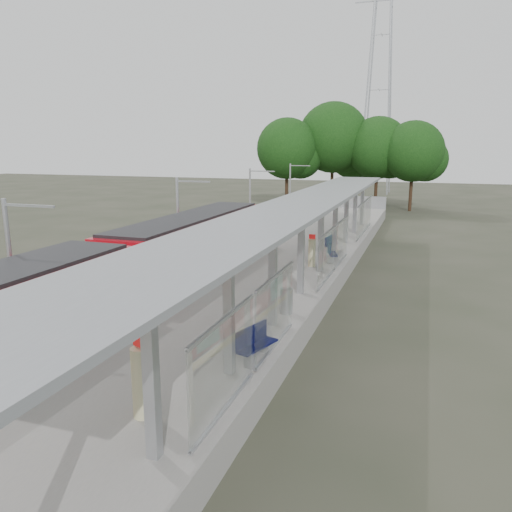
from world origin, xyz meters
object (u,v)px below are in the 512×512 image
Objects in this scene: info_pillar_near at (142,382)px; info_pillar_far at (312,252)px; bench_near at (254,343)px; bench_mid at (331,252)px; litter_bin at (286,301)px; train at (111,280)px; bench_far at (330,243)px.

info_pillar_near is 1.18× the size of info_pillar_far.
bench_near is 13.40m from bench_mid.
litter_bin is at bearing -84.97° from info_pillar_far.
train is at bearing -123.96° from info_pillar_far.
info_pillar_far is at bearing -85.35° from bench_far.
bench_near is at bearing 90.47° from info_pillar_near.
train reaches higher than bench_near.
litter_bin reaches higher than bench_mid.
bench_far is at bearing 64.82° from train.
litter_bin reaches higher than bench_far.
train reaches higher than bench_far.
bench_near reaches higher than bench_far.
info_pillar_near reaches higher than bench_mid.
bench_far is (-0.77, 15.96, -0.06)m from bench_near.
bench_mid is at bearing 62.49° from info_pillar_far.
bench_far is (6.10, 12.97, -0.57)m from train.
bench_near is 15.97m from bench_far.
bench_near is at bearing -85.94° from info_pillar_far.
train is at bearing 174.87° from bench_near.
bench_near is at bearing -79.42° from bench_far.
info_pillar_far reaches higher than litter_bin.
bench_far is 19.69m from info_pillar_near.
info_pillar_near is at bearing -92.19° from info_pillar_far.
train is 13.97× the size of info_pillar_near.
info_pillar_near is (-0.63, -19.68, 0.38)m from bench_far.
info_pillar_far is (-0.99, 11.94, 0.18)m from bench_near.
litter_bin is at bearing 111.42° from bench_near.
litter_bin is at bearing -106.26° from bench_mid.
train is at bearing -138.83° from bench_mid.
info_pillar_near is (-1.40, -3.72, 0.32)m from bench_near.
bench_far is 0.82× the size of info_pillar_far.
bench_mid reaches higher than bench_far.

